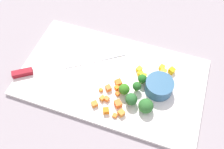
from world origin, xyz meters
The scene contains 28 objects.
ground_plane centered at (0.00, 0.00, 0.00)m, with size 4.00×4.00×0.00m, color gray.
cutting_board centered at (0.00, 0.00, 0.01)m, with size 0.56×0.32×0.01m, color white.
prep_bowl centered at (0.14, 0.00, 0.03)m, with size 0.08×0.08×0.04m, color #316084.
chef_knife centered at (-0.18, -0.03, 0.02)m, with size 0.31×0.22×0.02m.
carrot_dice_0 centered at (0.05, -0.09, 0.02)m, with size 0.02×0.02×0.02m, color orange.
carrot_dice_1 centered at (0.05, -0.12, 0.02)m, with size 0.01×0.01×0.01m, color orange.
carrot_dice_2 centered at (-0.01, -0.06, 0.02)m, with size 0.01×0.01×0.01m, color orange.
carrot_dice_3 centered at (0.02, -0.12, 0.02)m, with size 0.02×0.02×0.02m, color orange.
carrot_dice_4 centered at (0.07, -0.11, 0.02)m, with size 0.02×0.02×0.02m, color orange.
carrot_dice_5 centered at (0.03, -0.02, 0.02)m, with size 0.02×0.02×0.01m, color orange.
carrot_dice_6 centered at (0.04, -0.05, 0.02)m, with size 0.01×0.01×0.01m, color orange.
carrot_dice_7 centered at (0.01, -0.05, 0.02)m, with size 0.01×0.02×0.02m, color orange.
carrot_dice_8 centered at (0.03, -0.04, 0.02)m, with size 0.01×0.01×0.01m, color orange.
carrot_dice_9 centered at (0.00, -0.08, 0.02)m, with size 0.01×0.01×0.01m, color orange.
carrot_dice_10 centered at (0.01, -0.08, 0.02)m, with size 0.01×0.01×0.01m, color orange.
carrot_dice_11 centered at (-0.01, -0.11, 0.02)m, with size 0.02×0.02×0.01m, color orange.
carrot_dice_12 centered at (0.04, -0.04, 0.02)m, with size 0.01×0.01×0.01m, color orange.
pepper_dice_0 centered at (0.07, 0.05, 0.02)m, with size 0.01×0.02×0.01m, color yellow.
pepper_dice_1 centered at (0.14, 0.08, 0.02)m, with size 0.02×0.01×0.01m, color yellow.
pepper_dice_2 centered at (0.14, 0.06, 0.02)m, with size 0.02×0.02×0.02m, color yellow.
pepper_dice_3 centered at (0.08, 0.03, 0.02)m, with size 0.01×0.01×0.01m, color yellow.
pepper_dice_4 centered at (0.17, 0.07, 0.02)m, with size 0.02×0.02×0.02m, color yellow.
pepper_dice_5 centered at (0.09, 0.02, 0.02)m, with size 0.02×0.02×0.02m, color yellow.
broccoli_floret_0 centered at (0.08, -0.07, 0.03)m, with size 0.03×0.03×0.04m.
broccoli_floret_1 centered at (0.12, -0.07, 0.03)m, with size 0.04×0.04×0.04m.
broccoli_floret_2 centered at (0.05, -0.04, 0.04)m, with size 0.03×0.03×0.04m.
broccoli_floret_3 centered at (0.09, 0.01, 0.03)m, with size 0.03×0.03×0.04m.
broccoli_floret_4 centered at (0.08, -0.02, 0.03)m, with size 0.03×0.03×0.04m.
Camera 1 is at (0.14, -0.40, 0.65)m, focal length 40.32 mm.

